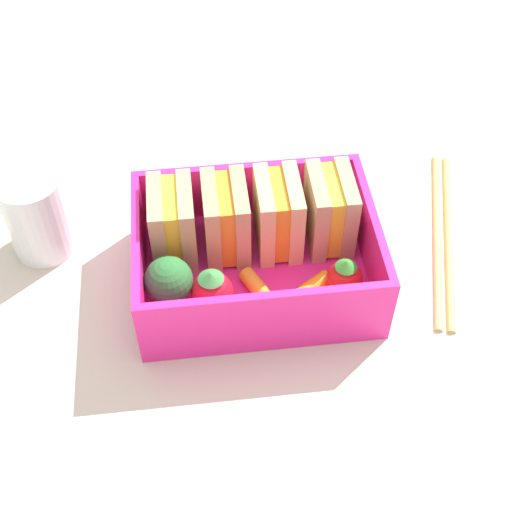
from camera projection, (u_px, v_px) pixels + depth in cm
name	position (u px, v px, depth cm)	size (l,w,h in cm)	color
ground_plane	(256.00, 287.00, 56.17)	(120.00, 120.00, 2.00)	beige
bento_tray	(256.00, 274.00, 54.96)	(17.76, 13.37, 1.20)	#EF248C
bento_rim	(256.00, 248.00, 52.64)	(17.76, 13.37, 4.92)	#EF248C
sandwich_left	(173.00, 223.00, 53.44)	(3.29, 5.21, 6.10)	tan
sandwich_center_left	(226.00, 219.00, 53.74)	(3.29, 5.21, 6.10)	tan
sandwich_center	(278.00, 215.00, 54.04)	(3.29, 5.21, 6.10)	#DDB87E
sandwich_center_right	(330.00, 210.00, 54.35)	(3.29, 5.21, 6.10)	tan
broccoli_floret	(169.00, 281.00, 50.61)	(3.49, 3.49, 4.27)	#85C666
strawberry_far_left	(212.00, 291.00, 50.94)	(3.12, 3.12, 3.72)	red
carrot_stick_far_left	(265.00, 290.00, 52.36)	(1.22, 1.22, 4.01)	orange
carrot_stick_left	(309.00, 290.00, 52.39)	(1.23, 1.23, 3.68)	orange
strawberry_left	(344.00, 278.00, 52.05)	(2.67, 2.67, 3.27)	red
chopstick_pair	(443.00, 234.00, 58.03)	(6.66, 18.90, 0.70)	tan
drinking_glass	(37.00, 215.00, 54.95)	(5.05, 5.05, 7.19)	white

